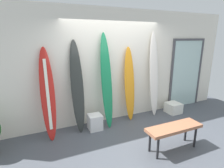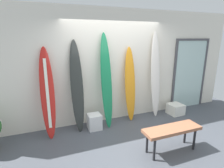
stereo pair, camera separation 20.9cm
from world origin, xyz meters
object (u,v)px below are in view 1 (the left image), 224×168
Objects in this scene: surfboard_crimson at (48,95)px; display_block_left at (95,122)px; surfboard_ivory at (154,75)px; display_block_center at (173,108)px; surfboard_emerald at (107,82)px; bench at (174,129)px; glass_door at (186,72)px; surfboard_sunset at (130,85)px; surfboard_charcoal at (77,87)px.

surfboard_crimson reaches higher than display_block_left.
surfboard_ivory reaches higher than display_block_center.
display_block_center is (2.03, -0.10, -0.96)m from surfboard_emerald.
surfboard_crimson is 1.25m from display_block_left.
surfboard_emerald is at bearing 118.60° from bench.
glass_door is (1.33, 0.16, -0.05)m from surfboard_ivory.
surfboard_sunset is 1.28m from display_block_left.
bench is (-1.24, -1.34, 0.28)m from display_block_center.
display_block_center is 1.22m from glass_door.
surfboard_ivory is (2.10, 0.04, 0.08)m from surfboard_charcoal.
display_block_center is at bearing -7.71° from surfboard_sunset.
bench is at bearing -132.72° from display_block_center.
bench is at bearing -61.40° from surfboard_emerald.
surfboard_emerald is 1.42m from surfboard_ivory.
surfboard_sunset is (1.99, 0.09, -0.02)m from surfboard_crimson.
surfboard_charcoal reaches higher than bench.
surfboard_crimson is 0.93× the size of surfboard_charcoal.
surfboard_charcoal reaches higher than surfboard_crimson.
surfboard_charcoal is 5.73× the size of display_block_left.
surfboard_sunset is at bearing -175.51° from glass_door.
glass_door is (2.74, 0.24, -0.03)m from surfboard_emerald.
surfboard_crimson is at bearing 145.78° from bench.
glass_door is at bearing 3.57° from surfboard_crimson.
surfboard_emerald is 0.99m from display_block_left.
surfboard_charcoal is 2.19m from bench.
glass_door is (3.43, 0.20, 0.03)m from surfboard_charcoal.
display_block_center is at bearing -17.04° from surfboard_ivory.
surfboard_crimson is at bearing -178.01° from surfboard_ivory.
surfboard_charcoal is 1.84× the size of bench.
glass_door is at bearing 6.83° from surfboard_ivory.
surfboard_emerald is 6.17× the size of display_block_left.
surfboard_sunset is (1.36, 0.04, -0.10)m from surfboard_charcoal.
glass_door reaches higher than display_block_center.
surfboard_crimson reaches higher than bench.
surfboard_emerald reaches higher than surfboard_sunset.
bench is at bearing -49.95° from display_block_left.
glass_door reaches higher than bench.
display_block_left is at bearing -5.18° from surfboard_crimson.
surfboard_crimson is 5.35× the size of display_block_left.
surfboard_ivory is 6.26× the size of display_block_left.
display_block_center is at bearing 47.28° from bench.
display_block_left is at bearing -163.88° from surfboard_emerald.
surfboard_emerald reaches higher than bench.
surfboard_sunset is at bearing -179.69° from surfboard_ivory.
surfboard_charcoal is 2.87m from display_block_center.
display_block_center is at bearing -1.60° from surfboard_crimson.
surfboard_emerald is 1.98× the size of bench.
surfboard_crimson is 0.93× the size of glass_door.
display_block_center is at bearing -0.11° from display_block_left.
surfboard_sunset is 4.79× the size of display_block_center.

